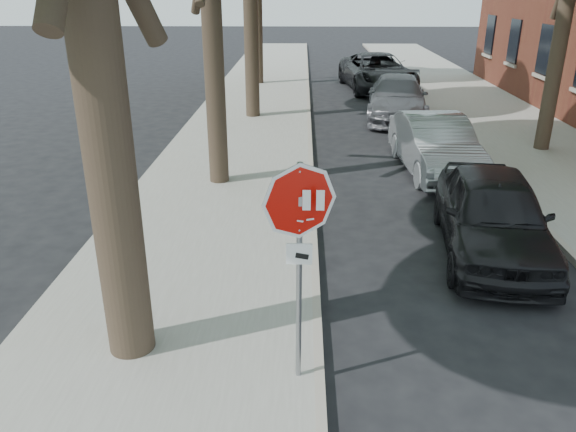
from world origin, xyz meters
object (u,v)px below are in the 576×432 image
stop_sign (299,234)px  car_b (435,145)px  car_c (397,98)px  car_a (493,214)px  car_d (377,72)px

stop_sign → car_b: stop_sign is taller
car_c → car_a: bearing=-82.3°
car_b → car_d: car_d is taller
car_d → car_c: bearing=-96.2°
stop_sign → car_a: bearing=47.6°
stop_sign → car_a: size_ratio=0.62×
car_a → car_b: bearing=97.5°
car_b → car_c: size_ratio=0.87×
car_a → car_d: size_ratio=0.74×
car_a → stop_sign: bearing=-124.9°
car_a → car_b: size_ratio=0.99×
car_b → car_d: 11.66m
car_a → car_b: (0.00, 4.53, -0.02)m
car_d → stop_sign: bearing=-105.8°
car_c → car_d: car_d is taller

